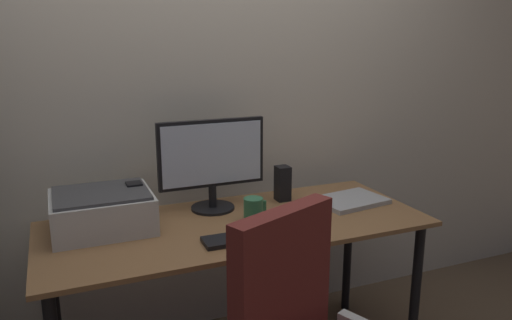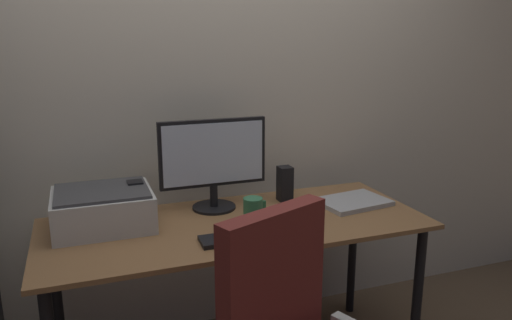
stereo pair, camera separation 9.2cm
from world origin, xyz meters
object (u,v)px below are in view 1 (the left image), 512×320
object	(u,v)px
monitor	(212,159)
laptop	(350,200)
speaker_right	(283,183)
mouse	(295,229)
keyboard	(240,238)
coffee_mug	(254,209)
desk	(237,240)
speaker_left	(135,202)
printer	(102,211)

from	to	relation	value
monitor	laptop	world-z (taller)	monitor
laptop	speaker_right	distance (m)	0.33
mouse	laptop	xyz separation A→B (m)	(0.42, 0.23, -0.01)
keyboard	coffee_mug	distance (m)	0.23
desk	speaker_left	bearing A→B (deg)	154.62
coffee_mug	monitor	bearing A→B (deg)	119.36
keyboard	desk	bearing A→B (deg)	73.59
speaker_left	keyboard	bearing A→B (deg)	-48.23
monitor	coffee_mug	size ratio (longest dim) A/B	4.82
keyboard	laptop	bearing A→B (deg)	19.62
monitor	mouse	distance (m)	0.51
keyboard	mouse	distance (m)	0.23
monitor	speaker_right	world-z (taller)	monitor
desk	speaker_left	distance (m)	0.47
keyboard	printer	size ratio (longest dim) A/B	0.72
desk	printer	distance (m)	0.58
speaker_right	coffee_mug	bearing A→B (deg)	-139.53
mouse	laptop	size ratio (longest dim) A/B	0.30
monitor	speaker_left	size ratio (longest dim) A/B	2.89
coffee_mug	desk	bearing A→B (deg)	170.53
monitor	printer	xyz separation A→B (m)	(-0.49, -0.06, -0.16)
desk	laptop	size ratio (longest dim) A/B	5.13
mouse	coffee_mug	bearing A→B (deg)	126.91
monitor	keyboard	size ratio (longest dim) A/B	1.70
coffee_mug	keyboard	bearing A→B (deg)	-126.70
desk	printer	bearing A→B (deg)	165.58
speaker_right	printer	xyz separation A→B (m)	(-0.85, -0.05, -0.00)
desk	speaker_left	world-z (taller)	speaker_left
mouse	coffee_mug	world-z (taller)	coffee_mug
laptop	printer	bearing A→B (deg)	166.65
desk	printer	world-z (taller)	printer
laptop	speaker_left	xyz separation A→B (m)	(-0.99, 0.16, 0.07)
speaker_right	speaker_left	bearing A→B (deg)	180.00
speaker_right	keyboard	bearing A→B (deg)	-134.18
monitor	mouse	bearing A→B (deg)	-61.49
laptop	keyboard	bearing A→B (deg)	-169.29
monitor	laptop	distance (m)	0.70
desk	keyboard	world-z (taller)	keyboard
mouse	printer	size ratio (longest dim) A/B	0.24
speaker_right	printer	distance (m)	0.85
coffee_mug	printer	world-z (taller)	printer
desk	speaker_right	xyz separation A→B (m)	(0.31, 0.19, 0.17)
coffee_mug	speaker_right	xyz separation A→B (m)	(0.24, 0.20, 0.03)
keyboard	mouse	size ratio (longest dim) A/B	3.02
laptop	speaker_left	world-z (taller)	speaker_left
monitor	laptop	xyz separation A→B (m)	(0.64, -0.17, -0.23)
speaker_right	monitor	bearing A→B (deg)	178.71
desk	coffee_mug	world-z (taller)	coffee_mug
mouse	speaker_right	world-z (taller)	speaker_right
laptop	monitor	bearing A→B (deg)	157.47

